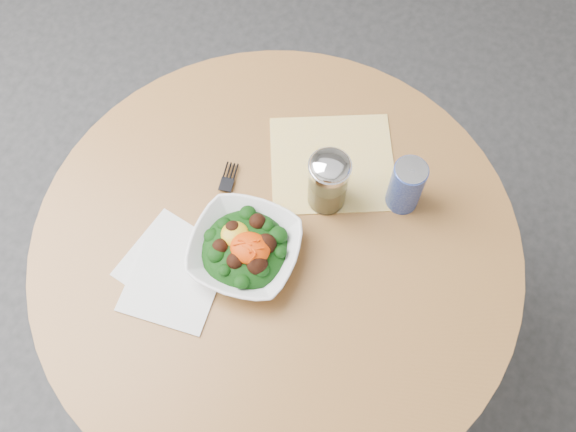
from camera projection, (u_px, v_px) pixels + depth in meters
The scene contains 8 objects.
ground at pixel (280, 347), 1.84m from camera, with size 6.00×6.00×0.00m, color #2D2D30.
table at pixel (278, 281), 1.35m from camera, with size 0.90×0.90×0.75m.
cloth_napkin at pixel (332, 163), 1.24m from camera, with size 0.24×0.22×0.00m, color #E9AC0C.
paper_napkins at pixel (173, 272), 1.14m from camera, with size 0.20×0.21×0.00m.
salad_bowl at pixel (245, 249), 1.14m from camera, with size 0.19×0.19×0.07m.
fork at pixel (220, 205), 1.20m from camera, with size 0.04×0.20×0.00m.
spice_shaker at pixel (328, 182), 1.15m from camera, with size 0.08×0.08×0.14m.
beverage_can at pixel (406, 185), 1.16m from camera, with size 0.06×0.06×0.12m.
Camera 1 is at (0.17, -0.43, 1.82)m, focal length 40.00 mm.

